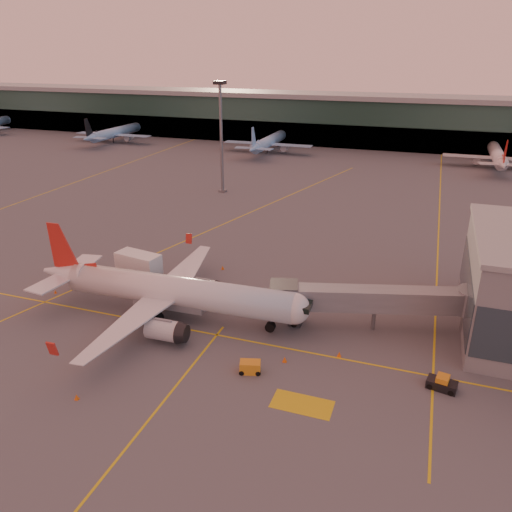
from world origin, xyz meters
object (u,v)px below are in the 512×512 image
(catering_truck, at_px, (139,268))
(pushback_tug, at_px, (442,384))
(main_airplane, at_px, (170,292))
(gpu_cart, at_px, (250,367))

(catering_truck, bearing_deg, pushback_tug, -4.78)
(main_airplane, relative_size, catering_truck, 5.33)
(main_airplane, height_order, pushback_tug, main_airplane)
(main_airplane, bearing_deg, gpu_cart, -32.02)
(gpu_cart, xyz_separation_m, pushback_tug, (19.41, 3.86, -0.03))
(main_airplane, distance_m, gpu_cart, 16.13)
(catering_truck, height_order, gpu_cart, catering_truck)
(gpu_cart, height_order, pushback_tug, pushback_tug)
(main_airplane, distance_m, pushback_tug, 33.52)
(catering_truck, distance_m, pushback_tug, 43.15)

